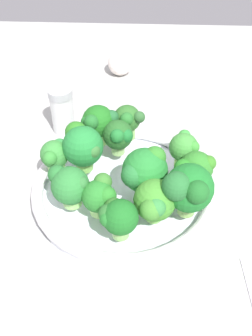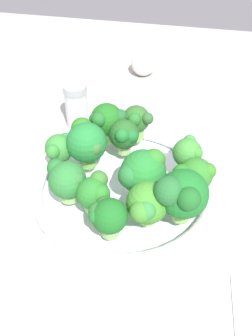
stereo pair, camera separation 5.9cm
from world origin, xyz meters
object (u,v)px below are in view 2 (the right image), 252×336
(bowl, at_px, (126,190))
(broccoli_floret_7, at_px, (180,194))
(broccoli_floret_4, at_px, (143,172))
(broccoli_floret_12, at_px, (59,149))
(broccoli_floret_2, at_px, (86,142))
(broccoli_floret_3, at_px, (188,154))
(broccoli_floret_0, at_px, (148,204))
(pepper_shaker, at_px, (77,106))
(broccoli_floret_6, at_px, (107,121))
(broccoli_floret_10, at_px, (139,121))
(garlic_bulb, at_px, (144,63))
(broccoli_floret_9, at_px, (107,215))
(broccoli_floret_1, at_px, (95,193))
(broccoli_floret_8, at_px, (125,135))
(broccoli_floret_11, at_px, (67,180))
(broccoli_floret_5, at_px, (194,177))

(bowl, distance_m, broccoli_floret_7, 0.12)
(broccoli_floret_4, bearing_deg, broccoli_floret_12, 73.62)
(broccoli_floret_2, relative_size, broccoli_floret_3, 1.25)
(broccoli_floret_0, height_order, pepper_shaker, broccoli_floret_0)
(broccoli_floret_6, height_order, pepper_shaker, broccoli_floret_6)
(broccoli_floret_10, bearing_deg, garlic_bulb, 6.57)
(broccoli_floret_9, distance_m, broccoli_floret_10, 0.21)
(bowl, xyz_separation_m, garlic_bulb, (0.38, 0.03, 0.01))
(broccoli_floret_12, bearing_deg, bowl, -102.31)
(broccoli_floret_6, bearing_deg, broccoli_floret_1, -173.96)
(broccoli_floret_7, height_order, broccoli_floret_10, broccoli_floret_7)
(bowl, xyz_separation_m, broccoli_floret_4, (-0.02, -0.03, 0.06))
(broccoli_floret_7, distance_m, garlic_bulb, 0.45)
(broccoli_floret_9, relative_size, pepper_shaker, 0.68)
(broccoli_floret_1, bearing_deg, broccoli_floret_2, 20.52)
(broccoli_floret_4, relative_size, broccoli_floret_8, 1.23)
(garlic_bulb, bearing_deg, broccoli_floret_9, -177.37)
(broccoli_floret_3, distance_m, broccoli_floret_12, 0.20)
(broccoli_floret_0, relative_size, pepper_shaker, 0.75)
(broccoli_floret_8, height_order, garlic_bulb, broccoli_floret_8)
(broccoli_floret_9, bearing_deg, broccoli_floret_3, -34.03)
(broccoli_floret_0, distance_m, broccoli_floret_1, 0.08)
(broccoli_floret_0, bearing_deg, broccoli_floret_1, 81.80)
(broccoli_floret_2, relative_size, broccoli_floret_7, 0.89)
(broccoli_floret_6, height_order, broccoli_floret_12, broccoli_floret_6)
(broccoli_floret_3, bearing_deg, broccoli_floret_4, 133.73)
(bowl, height_order, pepper_shaker, pepper_shaker)
(broccoli_floret_6, relative_size, broccoli_floret_9, 1.15)
(broccoli_floret_4, height_order, broccoli_floret_10, broccoli_floret_4)
(broccoli_floret_0, bearing_deg, broccoli_floret_4, 15.59)
(broccoli_floret_8, distance_m, broccoli_floret_12, 0.10)
(bowl, height_order, broccoli_floret_11, broccoli_floret_11)
(broccoli_floret_9, bearing_deg, broccoli_floret_8, 2.54)
(broccoli_floret_3, xyz_separation_m, broccoli_floret_7, (-0.10, 0.00, 0.02))
(broccoli_floret_5, bearing_deg, broccoli_floret_2, 75.85)
(broccoli_floret_1, xyz_separation_m, broccoli_floret_11, (0.01, 0.04, 0.00))
(broccoli_floret_1, xyz_separation_m, garlic_bulb, (0.44, -0.00, -0.04))
(bowl, bearing_deg, broccoli_floret_1, 150.88)
(broccoli_floret_5, bearing_deg, pepper_shaker, 51.40)
(bowl, bearing_deg, broccoli_floret_4, -121.07)
(broccoli_floret_2, height_order, broccoli_floret_12, broccoli_floret_2)
(broccoli_floret_3, relative_size, broccoli_floret_11, 0.96)
(broccoli_floret_2, xyz_separation_m, broccoli_floret_3, (0.01, -0.15, -0.01))
(broccoli_floret_2, distance_m, broccoli_floret_11, 0.08)
(broccoli_floret_7, bearing_deg, bowl, 54.40)
(bowl, distance_m, broccoli_floret_10, 0.12)
(broccoli_floret_2, relative_size, broccoli_floret_12, 1.41)
(broccoli_floret_2, xyz_separation_m, broccoli_floret_9, (-0.13, -0.06, -0.01))
(broccoli_floret_4, bearing_deg, broccoli_floret_6, 34.86)
(bowl, relative_size, broccoli_floret_8, 4.68)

